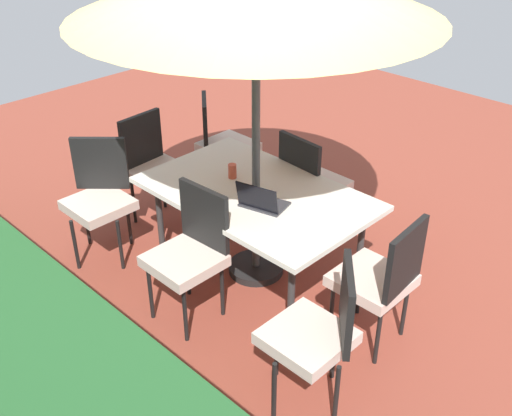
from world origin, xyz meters
TOP-DOWN VIEW (x-y plane):
  - ground_plane at (0.00, 0.00)m, footprint 10.00×10.00m
  - dining_table at (0.00, 0.00)m, footprint 1.72×1.08m
  - chair_south at (0.03, -0.68)m, footprint 0.46×0.47m
  - chair_northeast at (1.09, 0.68)m, footprint 0.59×0.59m
  - chair_southeast at (1.15, -0.70)m, footprint 0.58×0.59m
  - chair_east at (1.20, 0.05)m, footprint 0.47×0.46m
  - chair_west at (-1.14, 0.00)m, footprint 0.48×0.47m
  - chair_north at (-0.03, 0.68)m, footprint 0.46×0.47m
  - chair_northwest at (-1.18, 0.69)m, footprint 0.59×0.58m
  - laptop at (-0.20, 0.14)m, footprint 0.37×0.32m
  - cup at (0.28, -0.03)m, footprint 0.07×0.07m

SIDE VIEW (x-z plane):
  - ground_plane at x=0.00m, z-range -0.02..0.00m
  - chair_south at x=0.03m, z-range 0.06..1.04m
  - chair_northeast at x=1.09m, z-range 0.06..1.04m
  - chair_southeast at x=1.15m, z-range 0.06..1.04m
  - chair_east at x=1.20m, z-range 0.06..1.04m
  - chair_west at x=-1.14m, z-range 0.06..1.04m
  - chair_north at x=-0.03m, z-range 0.06..1.04m
  - chair_northwest at x=-1.18m, z-range 0.06..1.04m
  - dining_table at x=0.00m, z-range 0.32..1.05m
  - laptop at x=-0.20m, z-range 0.68..0.89m
  - cup at x=0.28m, z-range 0.74..0.85m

